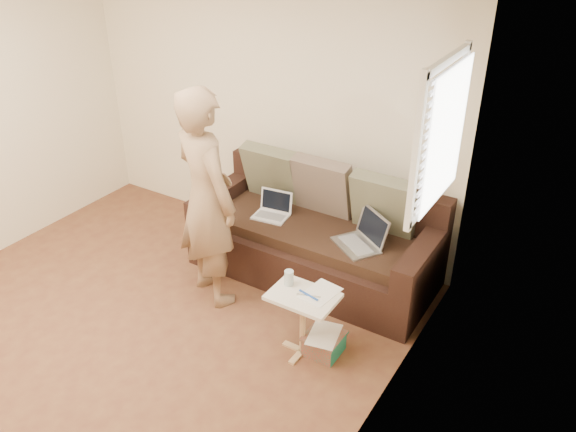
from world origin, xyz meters
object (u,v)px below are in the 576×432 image
Objects in this scene: striped_box at (324,343)px; laptop_silver at (356,246)px; laptop_white at (271,217)px; side_table at (303,324)px; person at (207,198)px; drinking_glass at (289,278)px; sofa at (314,234)px.

laptop_silver is at bearing 99.21° from striped_box.
laptop_white reaches higher than side_table.
person reaches higher than striped_box.
laptop_silver is 1.42× the size of striped_box.
person is 6.72× the size of striped_box.
person reaches higher than laptop_white.
sofa is at bearing 107.93° from drinking_glass.
sofa is 0.50m from laptop_silver.
sofa reaches higher than drinking_glass.
striped_box is at bearing -165.86° from person.
person is at bearing -114.68° from laptop_white.
drinking_glass is at bearing -68.98° from laptop_silver.
side_table is at bearing -19.90° from drinking_glass.
laptop_silver is at bearing -129.08° from person.
sofa is 7.82× the size of striped_box.
drinking_glass is (0.29, -0.91, 0.18)m from sofa.
side_table is at bearing -149.63° from striped_box.
laptop_white reaches higher than striped_box.
striped_box is at bearing -56.13° from sofa.
striped_box is at bearing -47.22° from laptop_silver.
striped_box is (0.30, 0.03, -0.52)m from drinking_glass.
sofa reaches higher than striped_box.
sofa is at bearing -161.10° from laptop_silver.
side_table is 0.37m from drinking_glass.
striped_box is (0.14, 0.08, -0.18)m from side_table.
laptop_silver is at bearing -14.68° from sofa.
drinking_glass is (0.70, -0.82, 0.09)m from laptop_white.
person is at bearing 172.44° from striped_box.
person is at bearing 168.33° from drinking_glass.
drinking_glass is 0.60m from striped_box.
drinking_glass reaches higher than laptop_white.
striped_box is (0.12, -0.76, -0.43)m from laptop_silver.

